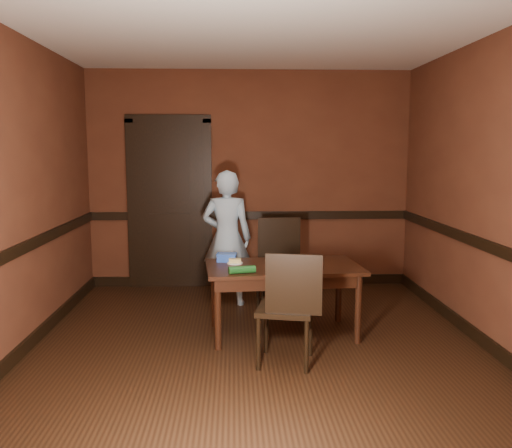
{
  "coord_description": "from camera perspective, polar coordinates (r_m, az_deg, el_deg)",
  "views": [
    {
      "loc": [
        -0.21,
        -4.55,
        1.73
      ],
      "look_at": [
        0.0,
        0.35,
        1.05
      ],
      "focal_mm": 38.0,
      "sensor_mm": 36.0,
      "label": 1
    }
  ],
  "objects": [
    {
      "name": "wall_left",
      "position": [
        4.91,
        -23.87,
        2.78
      ],
      "size": [
        0.02,
        4.5,
        2.7
      ],
      "primitive_type": "cube",
      "color": "#562B1A",
      "rests_on": "ground"
    },
    {
      "name": "dining_table",
      "position": [
        5.12,
        2.84,
        -7.98
      ],
      "size": [
        1.47,
        0.91,
        0.66
      ],
      "primitive_type": "cube",
      "rotation": [
        0.0,
        0.0,
        0.08
      ],
      "color": "black",
      "rests_on": "floor"
    },
    {
      "name": "dado_left",
      "position": [
        4.96,
        -23.42,
        -2.4
      ],
      "size": [
        0.03,
        4.5,
        0.1
      ],
      "primitive_type": "cube",
      "color": "black",
      "rests_on": "ground"
    },
    {
      "name": "wall_back",
      "position": [
        6.82,
        -0.68,
        4.68
      ],
      "size": [
        4.0,
        0.02,
        2.7
      ],
      "primitive_type": "cube",
      "color": "#562B1A",
      "rests_on": "ground"
    },
    {
      "name": "person",
      "position": [
        6.02,
        -3.09,
        -1.48
      ],
      "size": [
        0.58,
        0.41,
        1.5
      ],
      "primitive_type": "imported",
      "rotation": [
        0.0,
        0.0,
        3.05
      ],
      "color": "#A4C7DD",
      "rests_on": "floor"
    },
    {
      "name": "dado_right",
      "position": [
        5.12,
        22.99,
        -2.07
      ],
      "size": [
        0.03,
        4.5,
        0.1
      ],
      "primitive_type": "cube",
      "color": "black",
      "rests_on": "ground"
    },
    {
      "name": "floor",
      "position": [
        4.87,
        0.18,
        -12.9
      ],
      "size": [
        4.0,
        4.5,
        0.01
      ],
      "primitive_type": "cube",
      "color": "black",
      "rests_on": "ground"
    },
    {
      "name": "baseboard_left",
      "position": [
        5.16,
        -22.91,
        -11.62
      ],
      "size": [
        0.03,
        4.5,
        0.12
      ],
      "primitive_type": "cube",
      "color": "black",
      "rests_on": "ground"
    },
    {
      "name": "ceiling",
      "position": [
        4.66,
        0.19,
        19.91
      ],
      "size": [
        4.0,
        4.5,
        0.01
      ],
      "primitive_type": "cube",
      "color": "white",
      "rests_on": "ground"
    },
    {
      "name": "baseboard_right",
      "position": [
        5.32,
        22.5,
        -11.02
      ],
      "size": [
        0.03,
        4.5,
        0.12
      ],
      "primitive_type": "cube",
      "color": "black",
      "rests_on": "ground"
    },
    {
      "name": "chair_far",
      "position": [
        5.74,
        2.46,
        -4.52
      ],
      "size": [
        0.5,
        0.5,
        0.99
      ],
      "primitive_type": null,
      "rotation": [
        0.0,
        0.0,
        0.07
      ],
      "color": "black",
      "rests_on": "floor"
    },
    {
      "name": "wrapped_veg",
      "position": [
        4.7,
        -1.48,
        -4.83
      ],
      "size": [
        0.24,
        0.12,
        0.07
      ],
      "primitive_type": "cylinder",
      "rotation": [
        0.0,
        1.57,
        0.23
      ],
      "color": "#174B1A",
      "rests_on": "dining_table"
    },
    {
      "name": "cheese_saucer",
      "position": [
        5.1,
        -2.24,
        -3.97
      ],
      "size": [
        0.15,
        0.15,
        0.05
      ],
      "rotation": [
        0.0,
        0.0,
        -0.23
      ],
      "color": "white",
      "rests_on": "dining_table"
    },
    {
      "name": "sandwich_plate",
      "position": [
        4.98,
        2.72,
        -4.25
      ],
      "size": [
        0.29,
        0.29,
        0.07
      ],
      "rotation": [
        0.0,
        0.0,
        -0.12
      ],
      "color": "white",
      "rests_on": "dining_table"
    },
    {
      "name": "sauce_jar",
      "position": [
        4.96,
        6.39,
        -4.08
      ],
      "size": [
        0.07,
        0.07,
        0.08
      ],
      "rotation": [
        0.0,
        0.0,
        -0.3
      ],
      "color": "#5C8F45",
      "rests_on": "dining_table"
    },
    {
      "name": "wall_right",
      "position": [
        5.07,
        23.41,
        2.95
      ],
      "size": [
        0.02,
        4.5,
        2.7
      ],
      "primitive_type": "cube",
      "color": "#562B1A",
      "rests_on": "ground"
    },
    {
      "name": "baseboard_back",
      "position": [
        6.99,
        -0.65,
        -5.94
      ],
      "size": [
        4.0,
        0.03,
        0.12
      ],
      "primitive_type": "cube",
      "color": "black",
      "rests_on": "ground"
    },
    {
      "name": "food_tub",
      "position": [
        5.2,
        -3.1,
        -3.52
      ],
      "size": [
        0.2,
        0.15,
        0.08
      ],
      "rotation": [
        0.0,
        0.0,
        -0.1
      ],
      "color": "blue",
      "rests_on": "dining_table"
    },
    {
      "name": "dado_back",
      "position": [
        6.84,
        -0.67,
        0.91
      ],
      "size": [
        4.0,
        0.03,
        0.1
      ],
      "primitive_type": "cube",
      "color": "black",
      "rests_on": "ground"
    },
    {
      "name": "door",
      "position": [
        6.84,
        -9.07,
        2.43
      ],
      "size": [
        1.05,
        0.07,
        2.2
      ],
      "color": "black",
      "rests_on": "ground"
    },
    {
      "name": "wall_front",
      "position": [
        2.34,
        2.68,
        -1.41
      ],
      "size": [
        4.0,
        0.02,
        2.7
      ],
      "primitive_type": "cube",
      "color": "#562B1A",
      "rests_on": "ground"
    },
    {
      "name": "chair_near",
      "position": [
        4.42,
        3.12,
        -8.69
      ],
      "size": [
        0.52,
        0.52,
        0.94
      ],
      "primitive_type": null,
      "rotation": [
        0.0,
        0.0,
        2.92
      ],
      "color": "black",
      "rests_on": "floor"
    }
  ]
}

